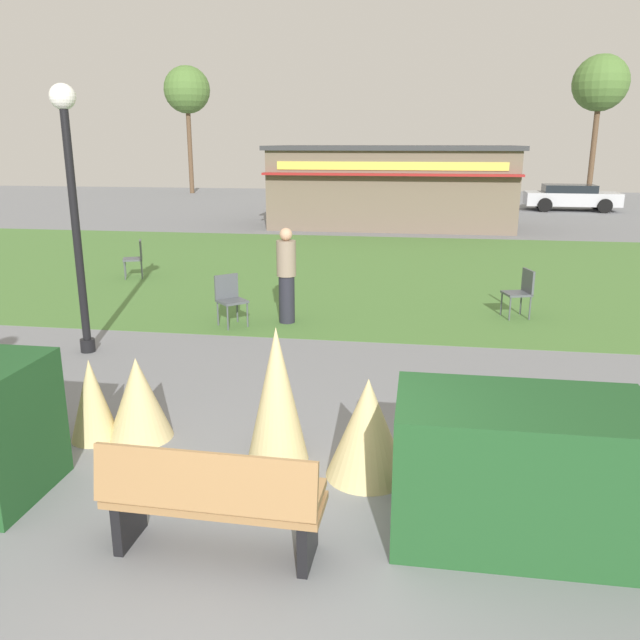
% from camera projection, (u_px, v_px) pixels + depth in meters
% --- Properties ---
extents(ground_plane, '(80.00, 80.00, 0.00)m').
position_uv_depth(ground_plane, '(275.00, 548.00, 5.10)').
color(ground_plane, slate).
extents(lawn_patch, '(36.00, 12.00, 0.01)m').
position_uv_depth(lawn_patch, '(377.00, 271.00, 16.09)').
color(lawn_patch, '#4C7A38').
rests_on(lawn_patch, ground_plane).
extents(park_bench, '(1.71, 0.56, 0.95)m').
position_uv_depth(park_bench, '(212.00, 501.00, 4.87)').
color(park_bench, '#9E7547').
rests_on(park_bench, ground_plane).
extents(hedge_right, '(1.98, 1.10, 1.17)m').
position_uv_depth(hedge_right, '(519.00, 470.00, 5.12)').
color(hedge_right, '#1E4C23').
rests_on(hedge_right, ground_plane).
extents(ornamental_grass_behind_left, '(0.79, 0.79, 0.99)m').
position_uv_depth(ornamental_grass_behind_left, '(368.00, 428.00, 6.08)').
color(ornamental_grass_behind_left, '#D1BC7F').
rests_on(ornamental_grass_behind_left, ground_plane).
extents(ornamental_grass_behind_right, '(0.70, 0.70, 0.91)m').
position_uv_depth(ornamental_grass_behind_right, '(138.00, 398.00, 6.90)').
color(ornamental_grass_behind_right, '#D1BC7F').
rests_on(ornamental_grass_behind_right, ground_plane).
extents(ornamental_grass_behind_center, '(0.51, 0.51, 0.91)m').
position_uv_depth(ornamental_grass_behind_center, '(92.00, 400.00, 6.86)').
color(ornamental_grass_behind_center, '#D1BC7F').
rests_on(ornamental_grass_behind_center, ground_plane).
extents(ornamental_grass_behind_far, '(0.62, 0.62, 1.40)m').
position_uv_depth(ornamental_grass_behind_far, '(277.00, 394.00, 6.36)').
color(ornamental_grass_behind_far, '#D1BC7F').
rests_on(ornamental_grass_behind_far, ground_plane).
extents(lamppost_mid, '(0.36, 0.36, 3.90)m').
position_uv_depth(lamppost_mid, '(72.00, 188.00, 9.22)').
color(lamppost_mid, black).
rests_on(lamppost_mid, ground_plane).
extents(food_kiosk, '(9.14, 5.02, 2.99)m').
position_uv_depth(food_kiosk, '(392.00, 186.00, 24.44)').
color(food_kiosk, '#6B5B4C').
rests_on(food_kiosk, ground_plane).
extents(cafe_chair_west, '(0.58, 0.58, 0.89)m').
position_uv_depth(cafe_chair_west, '(136.00, 256.00, 15.12)').
color(cafe_chair_west, '#4C5156').
rests_on(cafe_chair_west, ground_plane).
extents(cafe_chair_east, '(0.55, 0.55, 0.89)m').
position_uv_depth(cafe_chair_east, '(522.00, 289.00, 11.67)').
color(cafe_chair_east, '#4C5156').
rests_on(cafe_chair_east, ground_plane).
extents(cafe_chair_center, '(0.62, 0.62, 0.89)m').
position_uv_depth(cafe_chair_center, '(230.00, 296.00, 11.17)').
color(cafe_chair_center, '#4C5156').
rests_on(cafe_chair_center, ground_plane).
extents(person_strolling, '(0.34, 0.34, 1.69)m').
position_uv_depth(person_strolling, '(286.00, 275.00, 11.25)').
color(person_strolling, '#23232D').
rests_on(person_strolling, ground_plane).
extents(parked_car_west_slot, '(4.23, 2.11, 1.20)m').
position_uv_depth(parked_car_west_slot, '(339.00, 194.00, 31.75)').
color(parked_car_west_slot, maroon).
rests_on(parked_car_west_slot, ground_plane).
extents(parked_car_center_slot, '(4.33, 2.31, 1.20)m').
position_uv_depth(parked_car_center_slot, '(440.00, 195.00, 31.02)').
color(parked_car_center_slot, navy).
rests_on(parked_car_center_slot, ground_plane).
extents(parked_car_east_slot, '(4.26, 2.18, 1.20)m').
position_uv_depth(parked_car_east_slot, '(571.00, 197.00, 30.12)').
color(parked_car_east_slot, '#B7BABF').
rests_on(parked_car_east_slot, ground_plane).
extents(tree_left_bg, '(2.80, 2.80, 7.42)m').
position_uv_depth(tree_left_bg, '(600.00, 84.00, 32.64)').
color(tree_left_bg, brown).
rests_on(tree_left_bg, ground_plane).
extents(tree_right_bg, '(2.80, 2.80, 7.60)m').
position_uv_depth(tree_right_bg, '(187.00, 91.00, 39.02)').
color(tree_right_bg, brown).
rests_on(tree_right_bg, ground_plane).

